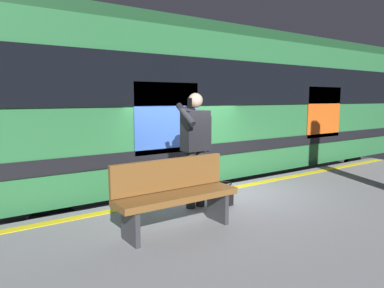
{
  "coord_description": "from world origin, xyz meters",
  "views": [
    {
      "loc": [
        3.71,
        5.15,
        2.65
      ],
      "look_at": [
        0.32,
        0.3,
        1.88
      ],
      "focal_mm": 33.07,
      "sensor_mm": 36.0,
      "label": 1
    }
  ],
  "objects": [
    {
      "name": "track_rail_near",
      "position": [
        0.0,
        -1.15,
        0.08
      ],
      "size": [
        15.72,
        0.08,
        0.16
      ],
      "primitive_type": "cube",
      "color": "slate",
      "rests_on": "ground"
    },
    {
      "name": "bench",
      "position": [
        1.4,
        1.46,
        1.47
      ],
      "size": [
        1.62,
        0.44,
        0.9
      ],
      "color": "brown",
      "rests_on": "platform"
    },
    {
      "name": "handbag",
      "position": [
        0.26,
        1.04,
        1.15
      ],
      "size": [
        0.33,
        0.3,
        0.37
      ],
      "color": "black",
      "rests_on": "platform"
    },
    {
      "name": "platform",
      "position": [
        0.0,
        2.36,
        0.49
      ],
      "size": [
        12.09,
        4.72,
        0.98
      ],
      "primitive_type": "cube",
      "color": "gray",
      "rests_on": "ground"
    },
    {
      "name": "track_rail_far",
      "position": [
        0.0,
        -2.58,
        0.08
      ],
      "size": [
        15.72,
        0.08,
        0.16
      ],
      "primitive_type": "cube",
      "color": "slate",
      "rests_on": "ground"
    },
    {
      "name": "passenger",
      "position": [
        0.63,
        0.83,
        2.01
      ],
      "size": [
        0.57,
        0.55,
        1.75
      ],
      "color": "#262628",
      "rests_on": "platform"
    },
    {
      "name": "train_carriage",
      "position": [
        -1.93,
        -1.86,
        2.54
      ],
      "size": [
        13.36,
        3.05,
        4.01
      ],
      "color": "#2D723F",
      "rests_on": "ground"
    },
    {
      "name": "safety_line",
      "position": [
        0.0,
        0.3,
        0.98
      ],
      "size": [
        11.85,
        0.16,
        0.01
      ],
      "primitive_type": "cube",
      "color": "yellow",
      "rests_on": "platform"
    },
    {
      "name": "ground_plane",
      "position": [
        0.0,
        0.0,
        0.0
      ],
      "size": [
        23.6,
        23.6,
        0.0
      ],
      "primitive_type": "plane",
      "color": "#3D3D3F"
    }
  ]
}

